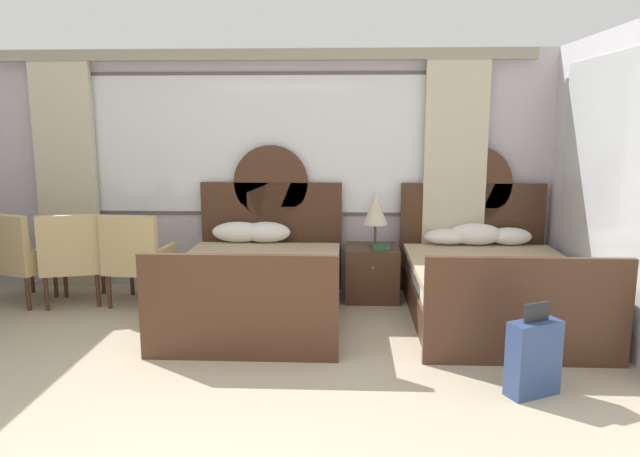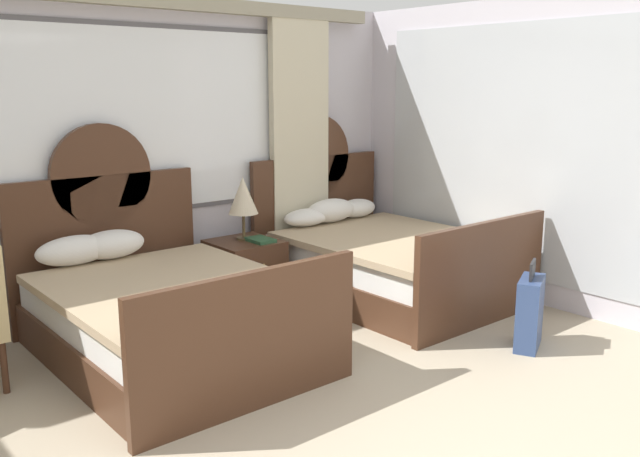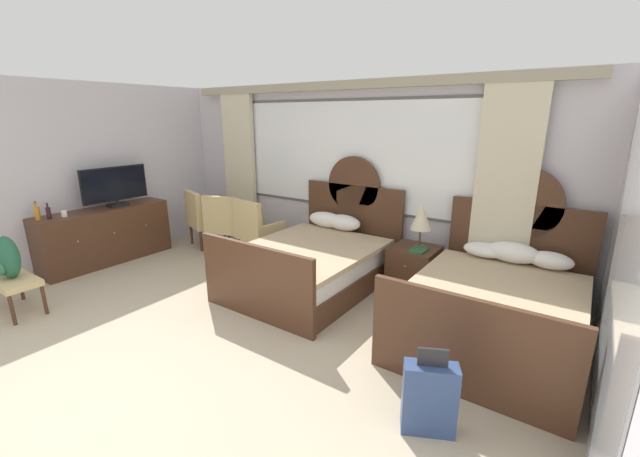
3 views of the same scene
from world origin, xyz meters
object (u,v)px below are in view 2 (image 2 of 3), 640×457
object	(u,v)px
bed_near_window	(164,310)
book_on_nightstand	(260,240)
nightstand_between_beds	(245,272)
bed_near_mirror	(384,259)
suitcase_on_floor	(530,312)
table_lamp_on_nightstand	(243,196)

from	to	relation	value
bed_near_window	book_on_nightstand	size ratio (longest dim) A/B	8.35
nightstand_between_beds	book_on_nightstand	bearing A→B (deg)	-50.34
bed_near_mirror	suitcase_on_floor	world-z (taller)	bed_near_mirror
bed_near_window	book_on_nightstand	bearing A→B (deg)	23.20
bed_near_window	nightstand_between_beds	distance (m)	1.31
suitcase_on_floor	book_on_nightstand	bearing A→B (deg)	113.59
bed_near_window	table_lamp_on_nightstand	distance (m)	1.50
book_on_nightstand	suitcase_on_floor	world-z (taller)	suitcase_on_floor
table_lamp_on_nightstand	book_on_nightstand	bearing A→B (deg)	-70.64
nightstand_between_beds	suitcase_on_floor	world-z (taller)	suitcase_on_floor
nightstand_between_beds	book_on_nightstand	size ratio (longest dim) A/B	2.28
bed_near_window	bed_near_mirror	size ratio (longest dim) A/B	1.00
table_lamp_on_nightstand	suitcase_on_floor	distance (m)	2.63
bed_near_window	suitcase_on_floor	distance (m)	2.72
bed_near_mirror	book_on_nightstand	world-z (taller)	bed_near_mirror
nightstand_between_beds	suitcase_on_floor	size ratio (longest dim) A/B	0.88
bed_near_mirror	book_on_nightstand	size ratio (longest dim) A/B	8.35
book_on_nightstand	bed_near_window	bearing A→B (deg)	-156.80
nightstand_between_beds	book_on_nightstand	distance (m)	0.34
suitcase_on_floor	bed_near_mirror	bearing A→B (deg)	86.64
bed_near_window	nightstand_between_beds	bearing A→B (deg)	29.43
bed_near_window	book_on_nightstand	world-z (taller)	bed_near_window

